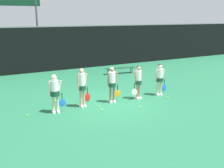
# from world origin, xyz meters

# --- Properties ---
(ground_plane) EXTENTS (140.00, 140.00, 0.00)m
(ground_plane) POSITION_xyz_m (0.00, 0.00, 0.00)
(ground_plane) COLOR #216642
(fence_windscreen) EXTENTS (60.00, 0.08, 3.31)m
(fence_windscreen) POSITION_xyz_m (0.00, 8.69, 1.67)
(fence_windscreen) COLOR black
(fence_windscreen) RESTS_ON ground_plane
(scoreboard) EXTENTS (3.38, 0.15, 6.07)m
(scoreboard) POSITION_xyz_m (-2.30, 10.48, 4.71)
(scoreboard) COLOR #515156
(scoreboard) RESTS_ON ground_plane
(bench_courtside) EXTENTS (2.21, 0.65, 0.43)m
(bench_courtside) POSITION_xyz_m (3.60, 5.46, 0.38)
(bench_courtside) COLOR #19472D
(bench_courtside) RESTS_ON ground_plane
(player_0) EXTENTS (0.69, 0.40, 1.66)m
(player_0) POSITION_xyz_m (-2.72, -0.07, 0.99)
(player_0) COLOR beige
(player_0) RESTS_ON ground_plane
(player_1) EXTENTS (0.61, 0.35, 1.78)m
(player_1) POSITION_xyz_m (-1.44, 0.08, 1.05)
(player_1) COLOR tan
(player_1) RESTS_ON ground_plane
(player_2) EXTENTS (0.65, 0.36, 1.70)m
(player_2) POSITION_xyz_m (0.05, 0.02, 1.00)
(player_2) COLOR #8C664C
(player_2) RESTS_ON ground_plane
(player_3) EXTENTS (0.62, 0.33, 1.67)m
(player_3) POSITION_xyz_m (1.45, -0.08, 0.97)
(player_3) COLOR tan
(player_3) RESTS_ON ground_plane
(player_4) EXTENTS (0.68, 0.39, 1.64)m
(player_4) POSITION_xyz_m (2.76, -0.08, 0.97)
(player_4) COLOR beige
(player_4) RESTS_ON ground_plane
(tennis_ball_0) EXTENTS (0.07, 0.07, 0.07)m
(tennis_ball_0) POSITION_xyz_m (-0.86, -0.73, 0.03)
(tennis_ball_0) COLOR #CCE033
(tennis_ball_0) RESTS_ON ground_plane
(tennis_ball_1) EXTENTS (0.07, 0.07, 0.07)m
(tennis_ball_1) POSITION_xyz_m (-3.88, 0.10, 0.03)
(tennis_ball_1) COLOR #CCE033
(tennis_ball_1) RESTS_ON ground_plane
(tennis_ball_2) EXTENTS (0.07, 0.07, 0.07)m
(tennis_ball_2) POSITION_xyz_m (0.77, -1.28, 0.03)
(tennis_ball_2) COLOR #CCE033
(tennis_ball_2) RESTS_ON ground_plane
(tennis_ball_3) EXTENTS (0.07, 0.07, 0.07)m
(tennis_ball_3) POSITION_xyz_m (-2.42, 0.77, 0.03)
(tennis_ball_3) COLOR #CCE033
(tennis_ball_3) RESTS_ON ground_plane
(tennis_ball_4) EXTENTS (0.07, 0.07, 0.07)m
(tennis_ball_4) POSITION_xyz_m (-2.30, 1.47, 0.03)
(tennis_ball_4) COLOR #CCE033
(tennis_ball_4) RESTS_ON ground_plane
(tennis_ball_5) EXTENTS (0.07, 0.07, 0.07)m
(tennis_ball_5) POSITION_xyz_m (2.83, -0.70, 0.03)
(tennis_ball_5) COLOR #CCE033
(tennis_ball_5) RESTS_ON ground_plane
(tennis_ball_6) EXTENTS (0.07, 0.07, 0.07)m
(tennis_ball_6) POSITION_xyz_m (2.04, 0.67, 0.03)
(tennis_ball_6) COLOR #CCE033
(tennis_ball_6) RESTS_ON ground_plane
(tennis_ball_7) EXTENTS (0.06, 0.06, 0.06)m
(tennis_ball_7) POSITION_xyz_m (-0.79, -0.30, 0.03)
(tennis_ball_7) COLOR #CCE033
(tennis_ball_7) RESTS_ON ground_plane
(tennis_ball_8) EXTENTS (0.07, 0.07, 0.07)m
(tennis_ball_8) POSITION_xyz_m (-1.72, 0.48, 0.04)
(tennis_ball_8) COLOR #CCE033
(tennis_ball_8) RESTS_ON ground_plane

